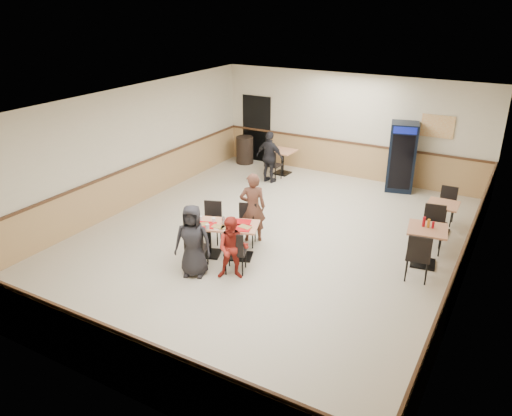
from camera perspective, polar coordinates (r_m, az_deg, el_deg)
The scene contains 20 objects.
ground at distance 11.00m, azimuth 1.40°, elevation -3.82°, with size 10.00×10.00×0.00m, color beige.
room_shell at distance 12.38m, azimuth 14.35°, elevation 1.52°, with size 10.00×10.00×10.00m.
main_table at distance 10.22m, azimuth -3.56°, elevation -3.09°, with size 1.50×1.10×0.72m.
main_chairs at distance 10.24m, azimuth -3.82°, elevation -3.18°, with size 1.67×1.90×0.92m.
diner_woman_left at distance 9.51m, azimuth -7.23°, elevation -3.74°, with size 0.70×0.46×1.44m, color black.
diner_woman_right at distance 9.37m, azimuth -2.66°, elevation -4.63°, with size 0.61×0.47×1.25m, color maroon.
diner_man_opposite at distance 10.74m, azimuth -0.39°, elevation 0.07°, with size 0.57×0.37×1.55m, color brown.
lone_diner at distance 14.26m, azimuth 1.58°, elevation 5.82°, with size 0.87×0.36×1.49m, color black.
tabletop_clutter at distance 10.05m, azimuth -3.74°, elevation -1.88°, with size 1.21×0.90×0.12m.
side_table_near at distance 10.42m, azimuth 18.86°, elevation -3.53°, with size 0.85×0.85×0.80m.
side_table_near_chair_south at distance 9.86m, azimuth 18.07°, elevation -5.14°, with size 0.47×0.47×1.01m, color black, non-canonical shape.
side_table_near_chair_north at distance 11.00m, azimuth 19.53°, elevation -2.33°, with size 0.47×0.47×1.01m, color black, non-canonical shape.
side_table_far at distance 11.96m, azimuth 20.46°, elevation -0.58°, with size 0.67×0.67×0.71m.
side_table_far_chair_south at distance 11.46m, azimuth 19.93°, elevation -1.68°, with size 0.42×0.42×0.90m, color black, non-canonical shape.
side_table_far_chair_north at distance 12.50m, azimuth 20.92°, elevation 0.24°, with size 0.42×0.42×0.90m, color black, non-canonical shape.
condiment_caddy at distance 10.32m, azimuth 19.00°, elevation -1.62°, with size 0.23×0.06×0.20m.
back_table at distance 15.04m, azimuth 3.06°, elevation 5.70°, with size 0.73×0.73×0.73m.
back_table_chair_lone at distance 14.55m, azimuth 2.02°, elevation 5.02°, with size 0.43×0.43×0.93m, color black, non-canonical shape.
pepsi_cooler at distance 14.17m, azimuth 16.31°, elevation 5.62°, with size 0.86×0.86×1.88m.
trash_bin at distance 16.05m, azimuth -1.29°, elevation 6.65°, with size 0.55×0.55×0.86m, color black.
Camera 1 is at (4.59, -8.67, 4.99)m, focal length 35.00 mm.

